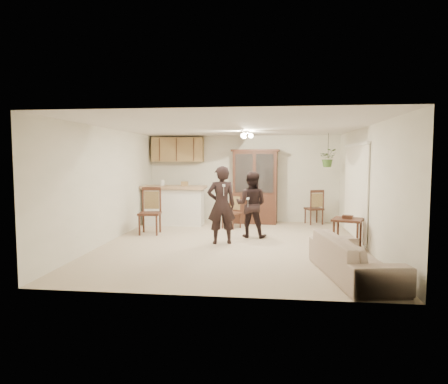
# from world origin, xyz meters

# --- Properties ---
(floor) EXTENTS (6.50, 6.50, 0.00)m
(floor) POSITION_xyz_m (0.00, 0.00, 0.00)
(floor) COLOR #BCAD8E
(floor) RESTS_ON ground
(ceiling) EXTENTS (5.50, 6.50, 0.02)m
(ceiling) POSITION_xyz_m (0.00, 0.00, 2.50)
(ceiling) COLOR silver
(ceiling) RESTS_ON wall_back
(wall_back) EXTENTS (5.50, 0.02, 2.50)m
(wall_back) POSITION_xyz_m (0.00, 3.25, 1.25)
(wall_back) COLOR white
(wall_back) RESTS_ON ground
(wall_front) EXTENTS (5.50, 0.02, 2.50)m
(wall_front) POSITION_xyz_m (0.00, -3.25, 1.25)
(wall_front) COLOR white
(wall_front) RESTS_ON ground
(wall_left) EXTENTS (0.02, 6.50, 2.50)m
(wall_left) POSITION_xyz_m (-2.75, 0.00, 1.25)
(wall_left) COLOR white
(wall_left) RESTS_ON ground
(wall_right) EXTENTS (0.02, 6.50, 2.50)m
(wall_right) POSITION_xyz_m (2.75, 0.00, 1.25)
(wall_right) COLOR white
(wall_right) RESTS_ON ground
(breakfast_bar) EXTENTS (1.60, 0.55, 1.00)m
(breakfast_bar) POSITION_xyz_m (-1.85, 2.35, 0.50)
(breakfast_bar) COLOR white
(breakfast_bar) RESTS_ON floor
(bar_top) EXTENTS (1.75, 0.70, 0.08)m
(bar_top) POSITION_xyz_m (-1.85, 2.35, 1.05)
(bar_top) COLOR tan
(bar_top) RESTS_ON breakfast_bar
(upper_cabinets) EXTENTS (1.50, 0.34, 0.70)m
(upper_cabinets) POSITION_xyz_m (-1.90, 3.07, 2.10)
(upper_cabinets) COLOR olive
(upper_cabinets) RESTS_ON wall_back
(vertical_blinds) EXTENTS (0.06, 2.30, 2.10)m
(vertical_blinds) POSITION_xyz_m (2.71, 0.90, 1.10)
(vertical_blinds) COLOR white
(vertical_blinds) RESTS_ON wall_right
(ceiling_fixture) EXTENTS (0.36, 0.36, 0.20)m
(ceiling_fixture) POSITION_xyz_m (0.20, 1.20, 2.40)
(ceiling_fixture) COLOR beige
(ceiling_fixture) RESTS_ON ceiling
(hanging_plant) EXTENTS (0.43, 0.37, 0.48)m
(hanging_plant) POSITION_xyz_m (2.30, 2.40, 1.85)
(hanging_plant) COLOR #2C5120
(hanging_plant) RESTS_ON ceiling
(plant_cord) EXTENTS (0.01, 0.01, 0.65)m
(plant_cord) POSITION_xyz_m (2.30, 2.40, 2.17)
(plant_cord) COLOR black
(plant_cord) RESTS_ON ceiling
(sofa) EXTENTS (1.04, 1.97, 0.73)m
(sofa) POSITION_xyz_m (2.09, -2.12, 0.37)
(sofa) COLOR beige
(sofa) RESTS_ON floor
(adult) EXTENTS (0.74, 0.58, 1.80)m
(adult) POSITION_xyz_m (-0.25, 0.07, 0.90)
(adult) COLOR black
(adult) RESTS_ON floor
(child) EXTENTS (0.73, 0.61, 1.35)m
(child) POSITION_xyz_m (0.35, 0.86, 0.68)
(child) COLOR black
(child) RESTS_ON floor
(china_hutch) EXTENTS (1.37, 0.64, 2.09)m
(china_hutch) POSITION_xyz_m (0.37, 2.90, 1.03)
(china_hutch) COLOR #3B1D15
(china_hutch) RESTS_ON floor
(side_table) EXTENTS (0.73, 0.73, 0.70)m
(side_table) POSITION_xyz_m (2.36, -0.16, 0.33)
(side_table) COLOR #3B1D15
(side_table) RESTS_ON floor
(chair_bar) EXTENTS (0.54, 0.54, 1.14)m
(chair_bar) POSITION_xyz_m (-2.12, 0.96, 0.32)
(chair_bar) COLOR #3B1D15
(chair_bar) RESTS_ON floor
(chair_hutch_left) EXTENTS (0.56, 0.56, 0.92)m
(chair_hutch_left) POSITION_xyz_m (-0.22, 1.98, 0.26)
(chair_hutch_left) COLOR #3B1D15
(chair_hutch_left) RESTS_ON floor
(chair_hutch_right) EXTENTS (0.55, 0.55, 0.97)m
(chair_hutch_right) POSITION_xyz_m (2.02, 2.93, 0.27)
(chair_hutch_right) COLOR #3B1D15
(chair_hutch_right) RESTS_ON floor
(controller_adult) EXTENTS (0.08, 0.15, 0.04)m
(controller_adult) POSITION_xyz_m (-0.16, -0.31, 1.29)
(controller_adult) COLOR white
(controller_adult) RESTS_ON adult
(controller_child) EXTENTS (0.06, 0.14, 0.04)m
(controller_child) POSITION_xyz_m (0.30, 0.51, 0.94)
(controller_child) COLOR white
(controller_child) RESTS_ON child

